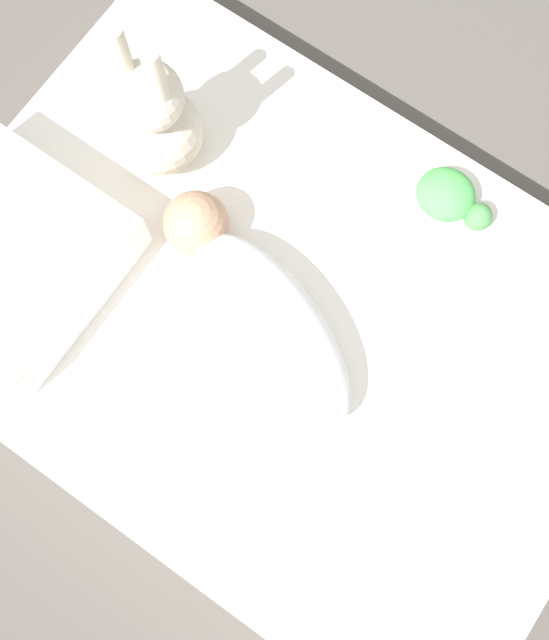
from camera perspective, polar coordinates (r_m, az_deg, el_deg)
The scene contains 6 objects.
ground_plane at distance 1.54m, azimuth 0.30°, elevation -1.08°, with size 12.00×12.00×0.00m, color #514C47.
bed_mattress at distance 1.46m, azimuth 0.32°, elevation -0.40°, with size 1.31×0.94×0.16m.
swaddled_baby at distance 1.32m, azimuth -1.29°, elevation 0.60°, with size 0.51×0.32×0.12m.
pillow at distance 1.44m, azimuth -19.76°, elevation 4.89°, with size 0.37×0.36×0.12m.
bunny_plush at distance 1.40m, azimuth -9.10°, elevation 14.88°, with size 0.16×0.16×0.36m.
turtle_plush at distance 1.45m, azimuth 13.26°, elevation 9.05°, with size 0.16×0.10×0.07m.
Camera 1 is at (0.18, -0.28, 1.50)m, focal length 42.00 mm.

